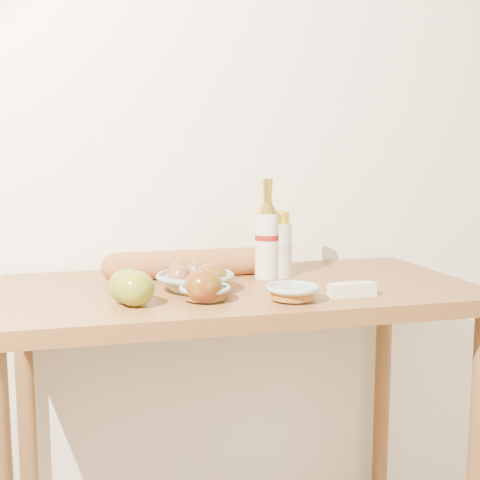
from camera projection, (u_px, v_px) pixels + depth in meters
name	position (u px, v px, depth m)	size (l,w,h in m)	color
back_wall	(211.00, 132.00, 1.79)	(3.50, 0.02, 2.60)	white
table	(237.00, 332.00, 1.55)	(1.20, 0.60, 0.90)	#966230
bourbon_bottle	(267.00, 238.00, 1.61)	(0.07, 0.07, 0.27)	beige
cream_bottle	(276.00, 246.00, 1.65)	(0.11, 0.11, 0.18)	silver
egg_bowl	(195.00, 279.00, 1.47)	(0.23, 0.23, 0.07)	gray
baguette	(187.00, 264.00, 1.63)	(0.46, 0.09, 0.08)	#B36C36
apple_yellowgreen	(128.00, 286.00, 1.33)	(0.10, 0.10, 0.08)	olive
apple_redgreen_front	(203.00, 286.00, 1.34)	(0.11, 0.11, 0.08)	maroon
apple_redgreen_right	(210.00, 278.00, 1.44)	(0.10, 0.10, 0.07)	#9A0810
sugar_bowl	(205.00, 293.00, 1.36)	(0.15, 0.15, 0.03)	gray
syrup_bowl	(293.00, 292.00, 1.36)	(0.14, 0.14, 0.04)	#96A49D
butter_stick	(352.00, 290.00, 1.40)	(0.11, 0.04, 0.03)	beige
apple_extra	(135.00, 289.00, 1.31)	(0.10, 0.10, 0.08)	olive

